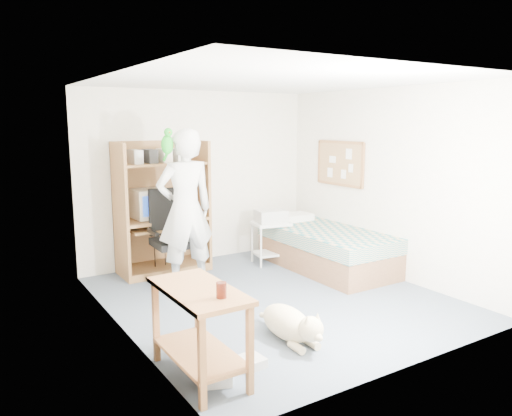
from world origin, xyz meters
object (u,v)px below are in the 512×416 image
at_px(bed, 326,248).
at_px(person, 185,210).
at_px(side_desk, 199,319).
at_px(computer_hutch, 161,213).
at_px(office_chair, 173,249).
at_px(dog, 290,323).
at_px(printer_cart, 271,236).

bearing_deg(bed, person, 171.48).
xyz_separation_m(bed, side_desk, (-2.85, -1.82, 0.21)).
bearing_deg(side_desk, computer_hutch, 73.86).
bearing_deg(office_chair, side_desk, -105.65).
xyz_separation_m(person, dog, (0.18, -1.96, -0.82)).
bearing_deg(computer_hutch, dog, -86.41).
distance_m(dog, printer_cart, 2.64).
bearing_deg(computer_hutch, printer_cart, -18.62).
relative_size(bed, dog, 1.99).
height_order(side_desk, dog, side_desk).
height_order(computer_hutch, office_chair, computer_hutch).
distance_m(computer_hutch, office_chair, 0.64).
bearing_deg(person, printer_cart, -165.39).
bearing_deg(person, bed, 173.87).
xyz_separation_m(side_desk, person, (0.84, 2.12, 0.50)).
height_order(computer_hutch, side_desk, computer_hutch).
relative_size(side_desk, printer_cart, 1.62).
height_order(side_desk, person, person).
distance_m(side_desk, printer_cart, 3.37).
xyz_separation_m(side_desk, dog, (1.02, 0.16, -0.33)).
relative_size(computer_hutch, person, 0.91).
xyz_separation_m(dog, printer_cart, (1.30, 2.28, 0.24)).
xyz_separation_m(computer_hutch, side_desk, (-0.85, -2.94, -0.33)).
distance_m(person, dog, 2.13).
xyz_separation_m(computer_hutch, person, (-0.01, -0.82, 0.17)).
bearing_deg(dog, office_chair, 97.32).
height_order(computer_hutch, dog, computer_hutch).
xyz_separation_m(computer_hutch, dog, (0.17, -2.78, -0.66)).
relative_size(computer_hutch, side_desk, 1.80).
relative_size(computer_hutch, dog, 1.77).
xyz_separation_m(computer_hutch, office_chair, (-0.06, -0.51, -0.40)).
height_order(bed, side_desk, side_desk).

